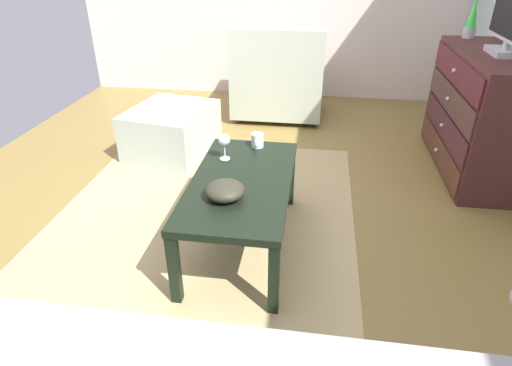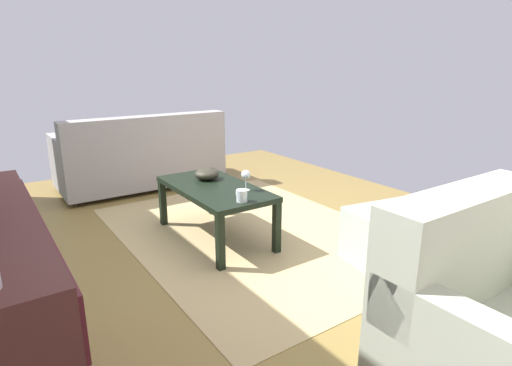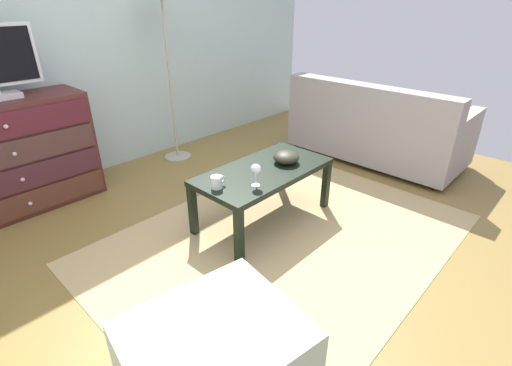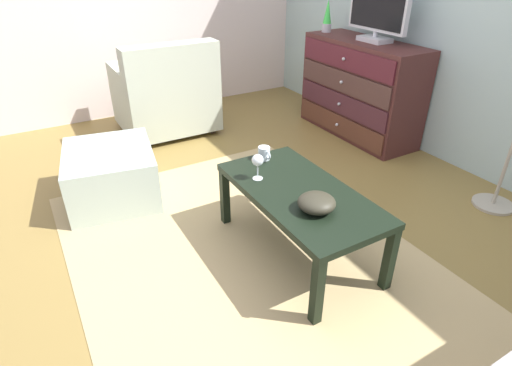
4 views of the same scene
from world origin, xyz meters
name	(u,v)px [view 2 (image 2 of 4)]	position (x,y,z in m)	size (l,w,h in m)	color
ground_plane	(245,250)	(0.00, 0.00, -0.03)	(5.83, 4.42, 0.05)	olive
area_rug	(252,232)	(0.20, -0.20, 0.00)	(2.60, 1.90, 0.01)	tan
coffee_table	(215,192)	(0.29, 0.09, 0.38)	(1.05, 0.53, 0.43)	black
wine_glass	(246,175)	(0.06, -0.05, 0.55)	(0.07, 0.07, 0.16)	silver
mug	(242,196)	(-0.14, 0.12, 0.47)	(0.11, 0.08, 0.09)	silver
bowl_decorative	(207,174)	(0.50, 0.05, 0.48)	(0.20, 0.20, 0.09)	#2F2D21
couch_large	(142,158)	(2.00, 0.07, 0.33)	(0.85, 1.73, 0.82)	#332319
ottoman	(407,243)	(-0.90, -0.71, 0.19)	(0.70, 0.60, 0.38)	#A7B9AD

